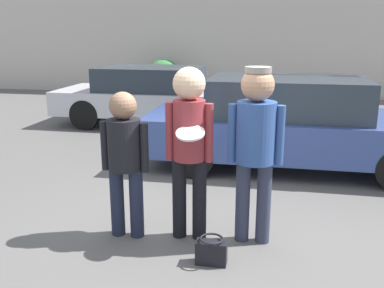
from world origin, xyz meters
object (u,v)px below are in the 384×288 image
at_px(person_left, 125,153).
at_px(person_middle_with_frisbee, 189,138).
at_px(person_right, 256,138).
at_px(parked_car_near, 290,123).
at_px(handbag, 211,251).
at_px(shrub, 163,78).
at_px(parked_car_far, 154,95).

bearing_deg(person_left, person_middle_with_frisbee, 6.97).
relative_size(person_left, person_right, 0.86).
height_order(parked_car_near, handbag, parked_car_near).
distance_m(person_middle_with_frisbee, person_right, 0.68).
bearing_deg(handbag, shrub, 107.28).
distance_m(person_left, parked_car_near, 3.40).
distance_m(person_left, shrub, 10.29).
xyz_separation_m(shrub, handbag, (3.25, -10.46, -0.50)).
xyz_separation_m(parked_car_near, shrub, (-4.03, 7.14, -0.11)).
bearing_deg(handbag, parked_car_far, 110.86).
relative_size(person_left, parked_car_far, 0.35).
height_order(person_left, handbag, person_left).
bearing_deg(parked_car_far, person_middle_with_frisbee, -70.29).
bearing_deg(person_middle_with_frisbee, parked_car_far, 109.71).
bearing_deg(parked_car_far, shrub, 102.12).
bearing_deg(parked_car_near, person_middle_with_frisbee, -111.33).
xyz_separation_m(person_right, parked_car_far, (-2.67, 5.51, -0.44)).
distance_m(parked_car_near, shrub, 8.20).
height_order(person_left, shrub, person_left).
bearing_deg(person_right, parked_car_near, 81.34).
height_order(person_middle_with_frisbee, person_right, person_right).
height_order(person_right, shrub, person_right).
height_order(person_middle_with_frisbee, shrub, person_middle_with_frisbee).
relative_size(person_middle_with_frisbee, parked_car_near, 0.39).
xyz_separation_m(person_right, handbag, (-0.36, -0.55, -1.01)).
xyz_separation_m(person_middle_with_frisbee, parked_car_far, (-1.99, 5.55, -0.41)).
height_order(person_left, person_middle_with_frisbee, person_middle_with_frisbee).
bearing_deg(person_middle_with_frisbee, person_left, -173.03).
distance_m(parked_car_near, handbag, 3.46).
xyz_separation_m(person_middle_with_frisbee, shrub, (-2.93, 9.95, -0.49)).
bearing_deg(parked_car_near, parked_car_far, 138.39).
distance_m(parked_car_far, handbag, 6.51).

